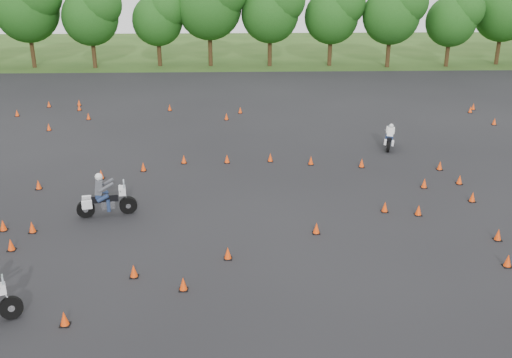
% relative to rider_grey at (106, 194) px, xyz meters
% --- Properties ---
extents(ground, '(140.00, 140.00, 0.00)m').
position_rel_rider_grey_xyz_m(ground, '(6.43, -3.00, -0.98)').
color(ground, '#2D5119').
rests_on(ground, ground).
extents(asphalt_pad, '(62.00, 62.00, 0.00)m').
position_rel_rider_grey_xyz_m(asphalt_pad, '(6.43, 3.00, -0.97)').
color(asphalt_pad, black).
rests_on(asphalt_pad, ground).
extents(treeline, '(86.91, 32.70, 10.32)m').
position_rel_rider_grey_xyz_m(treeline, '(7.87, 31.55, 3.58)').
color(treeline, '#1A4814').
rests_on(treeline, ground).
extents(traffic_cones, '(36.03, 33.41, 0.45)m').
position_rel_rider_grey_xyz_m(traffic_cones, '(5.60, 2.70, -0.75)').
color(traffic_cones, '#FF440A').
rests_on(traffic_cones, asphalt_pad).
extents(rider_grey, '(2.63, 1.27, 1.95)m').
position_rel_rider_grey_xyz_m(rider_grey, '(0.00, 0.00, 0.00)').
color(rider_grey, '#484950').
rests_on(rider_grey, ground).
extents(rider_white, '(1.07, 2.08, 1.54)m').
position_rel_rider_grey_xyz_m(rider_white, '(14.41, 8.89, -0.21)').
color(rider_white, white).
rests_on(rider_white, ground).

